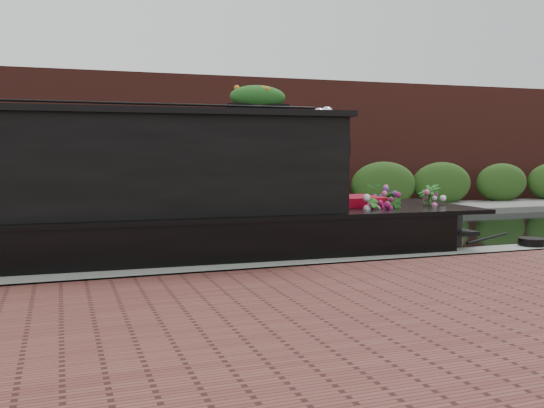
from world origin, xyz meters
name	(u,v)px	position (x,y,z in m)	size (l,w,h in m)	color
ground	(203,246)	(0.00, 0.00, 0.00)	(80.00, 80.00, 0.00)	black
near_bank_coping	(258,283)	(0.00, -3.30, 0.00)	(40.00, 0.60, 0.50)	gray
near_bank_pavers	(408,382)	(0.00, -7.00, 0.00)	(40.00, 7.00, 0.50)	brown
far_bank_path	(165,222)	(0.00, 4.20, 0.00)	(40.00, 2.40, 0.34)	slate
far_hedge	(160,218)	(0.00, 5.10, 0.00)	(40.00, 1.10, 2.80)	#284B19
far_brick_wall	(149,211)	(0.00, 7.20, 0.00)	(40.00, 1.00, 8.00)	#5A251E
narrowboat	(30,214)	(-2.88, -1.92, 0.90)	(12.95, 2.76, 3.01)	black
rope_fender	(448,239)	(3.98, -1.92, 0.20)	(0.41, 0.41, 0.37)	brown
coiled_mooring_rope	(532,242)	(4.66, -3.21, 0.31)	(0.42, 0.42, 0.12)	black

